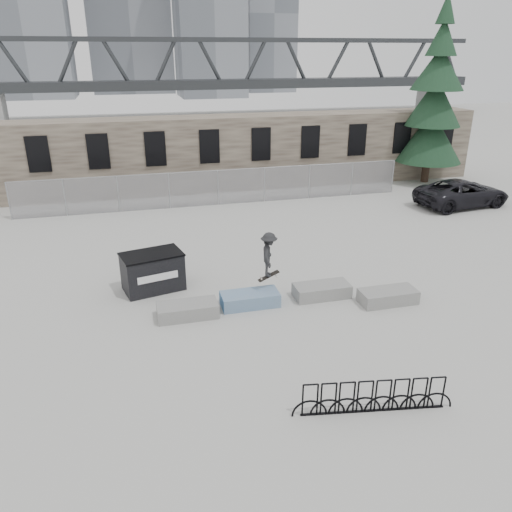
{
  "coord_description": "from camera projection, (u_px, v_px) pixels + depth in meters",
  "views": [
    {
      "loc": [
        -4.8,
        -14.84,
        8.24
      ],
      "look_at": [
        -0.62,
        1.4,
        1.3
      ],
      "focal_mm": 35.0,
      "sensor_mm": 36.0,
      "label": 1
    }
  ],
  "objects": [
    {
      "name": "planter_center_left",
      "position": [
        250.0,
        299.0,
        17.29
      ],
      "size": [
        2.0,
        0.9,
        0.48
      ],
      "color": "teal",
      "rests_on": "ground"
    },
    {
      "name": "skateboarder",
      "position": [
        269.0,
        255.0,
        17.14
      ],
      "size": [
        0.85,
        1.14,
        1.75
      ],
      "rotation": [
        0.0,
        0.0,
        1.28
      ],
      "color": "#232425",
      "rests_on": "ground"
    },
    {
      "name": "suv",
      "position": [
        462.0,
        193.0,
        28.23
      ],
      "size": [
        5.67,
        3.08,
        1.51
      ],
      "primitive_type": "imported",
      "rotation": [
        0.0,
        0.0,
        1.68
      ],
      "color": "black",
      "rests_on": "ground"
    },
    {
      "name": "ground",
      "position": [
        283.0,
        303.0,
        17.53
      ],
      "size": [
        120.0,
        120.0,
        0.0
      ],
      "primitive_type": "plane",
      "color": "#A1A19D",
      "rests_on": "ground"
    },
    {
      "name": "truss_bridge",
      "position": [
        233.0,
        83.0,
        67.48
      ],
      "size": [
        70.0,
        3.0,
        9.8
      ],
      "color": "#2D3033",
      "rests_on": "ground"
    },
    {
      "name": "planter_far_left",
      "position": [
        188.0,
        310.0,
        16.56
      ],
      "size": [
        2.0,
        0.9,
        0.48
      ],
      "color": "gray",
      "rests_on": "ground"
    },
    {
      "name": "stone_wall",
      "position": [
        207.0,
        153.0,
        31.2
      ],
      "size": [
        36.0,
        2.58,
        4.5
      ],
      "color": "brown",
      "rests_on": "ground"
    },
    {
      "name": "bike_rack",
      "position": [
        374.0,
        397.0,
        12.12
      ],
      "size": [
        4.0,
        0.7,
        0.9
      ],
      "rotation": [
        0.0,
        0.0,
        -0.16
      ],
      "color": "black",
      "rests_on": "ground"
    },
    {
      "name": "dumpster",
      "position": [
        153.0,
        271.0,
        18.31
      ],
      "size": [
        2.41,
        1.77,
        1.42
      ],
      "rotation": [
        0.0,
        0.0,
        0.23
      ],
      "color": "black",
      "rests_on": "ground"
    },
    {
      "name": "planter_offset",
      "position": [
        388.0,
        296.0,
        17.49
      ],
      "size": [
        2.0,
        0.9,
        0.48
      ],
      "color": "gray",
      "rests_on": "ground"
    },
    {
      "name": "spruce_tree",
      "position": [
        434.0,
        105.0,
        31.87
      ],
      "size": [
        4.25,
        4.25,
        11.5
      ],
      "color": "#38281E",
      "rests_on": "ground"
    },
    {
      "name": "chainlink_fence",
      "position": [
        218.0,
        187.0,
        28.32
      ],
      "size": [
        22.06,
        0.06,
        2.02
      ],
      "color": "gray",
      "rests_on": "ground"
    },
    {
      "name": "planter_center_right",
      "position": [
        322.0,
        290.0,
        17.91
      ],
      "size": [
        2.0,
        0.9,
        0.48
      ],
      "color": "gray",
      "rests_on": "ground"
    }
  ]
}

